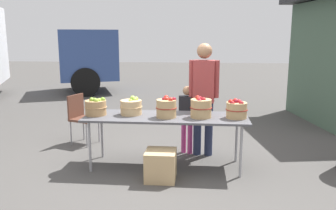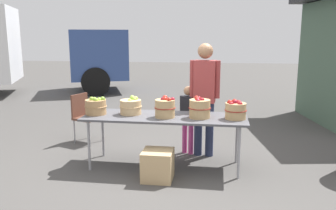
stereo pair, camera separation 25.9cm
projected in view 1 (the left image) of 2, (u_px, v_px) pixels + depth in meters
name	position (u px, v px, depth m)	size (l,w,h in m)	color
ground_plane	(166.00, 166.00, 5.08)	(40.00, 40.00, 0.00)	#474442
market_table	(166.00, 119.00, 4.95)	(2.30, 0.76, 0.75)	#4C4C51
apple_basket_green_0	(96.00, 107.00, 4.98)	(0.32, 0.32, 0.26)	#A87F51
apple_basket_green_1	(131.00, 107.00, 5.02)	(0.32, 0.32, 0.27)	tan
apple_basket_red_0	(166.00, 108.00, 4.84)	(0.30, 0.30, 0.31)	tan
apple_basket_red_1	(201.00, 108.00, 4.83)	(0.31, 0.31, 0.30)	tan
apple_basket_red_2	(237.00, 109.00, 4.80)	(0.30, 0.30, 0.27)	tan
vendor_adult	(204.00, 91.00, 5.38)	(0.46, 0.26, 1.76)	#262D4C
child_customer	(187.00, 114.00, 5.54)	(0.27, 0.21, 1.09)	#CC3F8C
folding_chair	(81.00, 115.00, 6.10)	(0.51, 0.51, 0.86)	brown
produce_crate	(161.00, 165.00, 4.58)	(0.39, 0.39, 0.39)	tan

